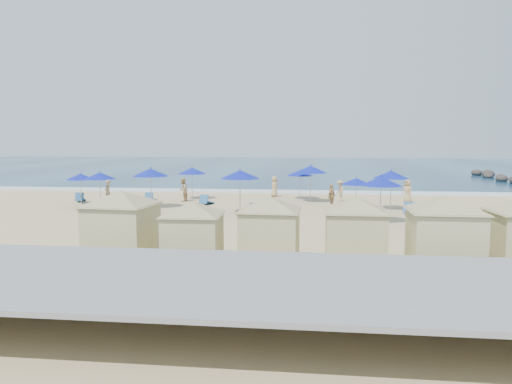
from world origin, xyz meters
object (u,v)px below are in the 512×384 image
trash_bin (361,228)px  umbrella_4 (240,174)px  cabana_4 (445,225)px  umbrella_0 (100,176)px  umbrella_2 (151,172)px  umbrella_3 (192,171)px  umbrella_6 (356,181)px  beachgoer_3 (340,191)px  umbrella_9 (381,181)px  beachgoer_0 (108,192)px  beachgoer_5 (408,191)px  cabana_2 (270,222)px  beachgoer_4 (274,187)px  umbrella_7 (300,173)px  umbrella_5 (311,169)px  cabana_3 (355,224)px  umbrella_8 (391,175)px  cabana_1 (193,226)px  umbrella_1 (81,177)px  beachgoer_1 (183,190)px  cabana_0 (121,218)px  beachgoer_2 (331,196)px

trash_bin → umbrella_4: umbrella_4 is taller
cabana_4 → umbrella_4: bearing=123.8°
umbrella_0 → umbrella_2: (3.48, -0.10, 0.25)m
umbrella_3 → umbrella_4: size_ratio=0.90×
umbrella_6 → cabana_4: bearing=-83.5°
umbrella_0 → beachgoer_3: 16.58m
umbrella_9 → beachgoer_3: bearing=100.6°
beachgoer_0 → beachgoer_5: beachgoer_0 is taller
umbrella_9 → umbrella_0: bearing=166.2°
umbrella_4 → umbrella_9: size_ratio=1.06×
cabana_2 → umbrella_4: size_ratio=1.58×
cabana_2 → beachgoer_4: size_ratio=2.67×
umbrella_7 → umbrella_5: bearing=-65.6°
umbrella_7 → cabana_3: bearing=-82.9°
umbrella_2 → umbrella_8: umbrella_2 is taller
umbrella_0 → umbrella_9: 18.06m
cabana_1 → umbrella_4: size_ratio=1.50×
umbrella_1 → beachgoer_1: (6.50, 2.42, -1.07)m
cabana_0 → beachgoer_4: bearing=80.2°
umbrella_1 → umbrella_9: size_ratio=0.86×
beachgoer_2 → beachgoer_3: size_ratio=1.04×
cabana_0 → umbrella_1: cabana_0 is taller
umbrella_4 → umbrella_9: 8.31m
umbrella_5 → cabana_4: bearing=-76.6°
cabana_2 → cabana_4: size_ratio=0.92×
cabana_1 → umbrella_4: bearing=91.4°
cabana_3 → umbrella_2: 18.43m
umbrella_9 → umbrella_7: bearing=114.5°
cabana_4 → cabana_3: bearing=166.8°
umbrella_4 → beachgoer_2: (5.51, 2.58, -1.55)m
cabana_1 → umbrella_1: cabana_1 is taller
umbrella_5 → beachgoer_2: 3.89m
cabana_4 → umbrella_2: 20.80m
umbrella_9 → beachgoer_4: 13.29m
umbrella_3 → umbrella_4: 8.16m
beachgoer_0 → trash_bin: bearing=59.2°
umbrella_1 → umbrella_5: (15.58, 3.03, 0.43)m
beachgoer_0 → umbrella_4: bearing=71.2°
cabana_2 → umbrella_0: 18.80m
umbrella_3 → umbrella_8: umbrella_8 is taller
umbrella_2 → beachgoer_0: size_ratio=1.57×
trash_bin → beachgoer_5: size_ratio=0.46×
beachgoer_4 → beachgoer_1: bearing=92.5°
umbrella_4 → beachgoer_4: 9.23m
cabana_0 → beachgoer_0: (-7.32, 15.80, -0.81)m
beachgoer_0 → cabana_4: bearing=48.3°
cabana_1 → beachgoer_0: bearing=121.8°
umbrella_6 → beachgoer_5: size_ratio=1.32×
cabana_3 → umbrella_4: size_ratio=1.60×
umbrella_1 → beachgoer_5: bearing=8.8°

